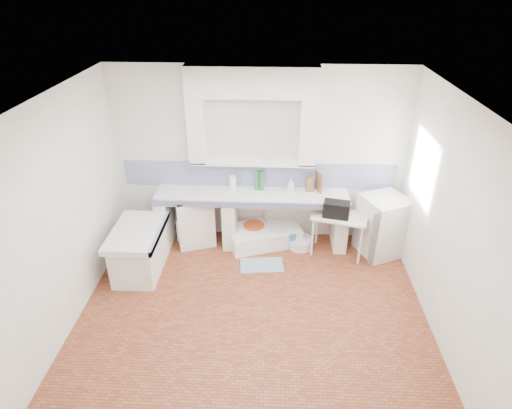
{
  "coord_description": "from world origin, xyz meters",
  "views": [
    {
      "loc": [
        0.24,
        -4.2,
        3.96
      ],
      "look_at": [
        0.0,
        1.0,
        1.1
      ],
      "focal_mm": 30.2,
      "sensor_mm": 36.0,
      "label": 1
    }
  ],
  "objects_px": {
    "sink": "(264,236)",
    "stove": "(195,219)",
    "side_table": "(338,234)",
    "fridge": "(382,225)"
  },
  "relations": [
    {
      "from": "stove",
      "to": "sink",
      "type": "xyz_separation_m",
      "value": [
        1.12,
        -0.01,
        -0.27
      ]
    },
    {
      "from": "side_table",
      "to": "fridge",
      "type": "height_order",
      "value": "fridge"
    },
    {
      "from": "stove",
      "to": "side_table",
      "type": "height_order",
      "value": "stove"
    },
    {
      "from": "stove",
      "to": "fridge",
      "type": "relative_size",
      "value": 0.86
    },
    {
      "from": "stove",
      "to": "sink",
      "type": "height_order",
      "value": "stove"
    },
    {
      "from": "side_table",
      "to": "fridge",
      "type": "bearing_deg",
      "value": 21.91
    },
    {
      "from": "side_table",
      "to": "stove",
      "type": "bearing_deg",
      "value": -170.94
    },
    {
      "from": "sink",
      "to": "stove",
      "type": "bearing_deg",
      "value": 159.49
    },
    {
      "from": "sink",
      "to": "fridge",
      "type": "bearing_deg",
      "value": -24.47
    },
    {
      "from": "stove",
      "to": "fridge",
      "type": "distance_m",
      "value": 2.97
    }
  ]
}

